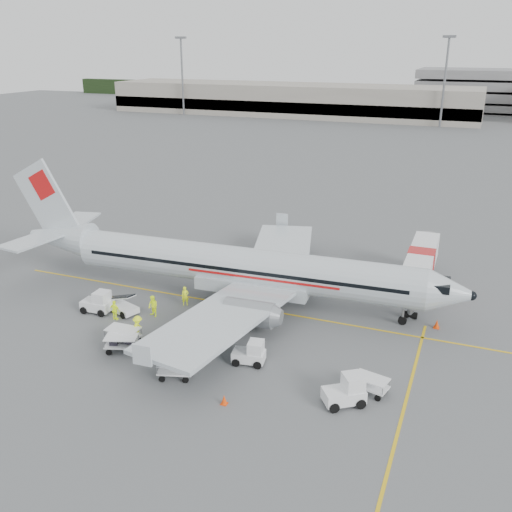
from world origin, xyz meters
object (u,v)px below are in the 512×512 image
object	(u,v)px
aircraft	(243,242)
tug_aft	(96,301)
tug_fore	(344,390)
tug_mid	(249,352)
jet_bridge	(420,272)
belt_loader	(120,298)

from	to	relation	value
aircraft	tug_aft	distance (m)	12.72
aircraft	tug_fore	world-z (taller)	aircraft
tug_fore	tug_aft	size ratio (longest dim) A/B	1.03
tug_mid	jet_bridge	bearing A→B (deg)	51.39
tug_mid	aircraft	bearing A→B (deg)	105.81
aircraft	jet_bridge	bearing A→B (deg)	25.88
belt_loader	tug_mid	bearing A→B (deg)	3.84
tug_fore	jet_bridge	bearing A→B (deg)	48.45
jet_bridge	tug_fore	bearing A→B (deg)	-97.02
belt_loader	tug_aft	size ratio (longest dim) A/B	1.83
jet_bridge	tug_mid	xyz separation A→B (m)	(-9.19, -16.29, -1.10)
aircraft	jet_bridge	distance (m)	15.61
jet_bridge	aircraft	bearing A→B (deg)	-151.74
jet_bridge	tug_mid	size ratio (longest dim) A/B	6.80
aircraft	belt_loader	distance (m)	10.89
tug_fore	tug_mid	world-z (taller)	tug_fore
jet_bridge	tug_aft	distance (m)	27.19
jet_bridge	belt_loader	size ratio (longest dim) A/B	3.39
belt_loader	tug_fore	size ratio (longest dim) A/B	1.78
belt_loader	aircraft	bearing A→B (deg)	52.18
tug_mid	tug_aft	bearing A→B (deg)	160.06
belt_loader	tug_aft	xyz separation A→B (m)	(-1.72, -0.76, -0.26)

